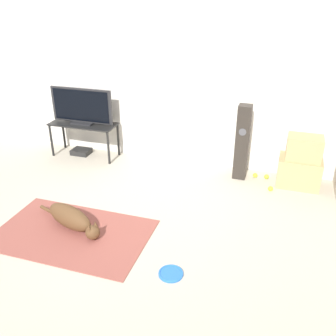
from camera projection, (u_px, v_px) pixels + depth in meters
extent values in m
plane|color=#BCB29E|center=(99.00, 231.00, 4.17)|extent=(12.00, 12.00, 0.00)
cube|color=silver|center=(159.00, 76.00, 5.41)|extent=(8.00, 0.06, 2.55)
cube|color=#934C42|center=(72.00, 234.00, 4.12)|extent=(1.68, 1.05, 0.01)
ellipsoid|color=brown|center=(70.00, 217.00, 4.17)|extent=(0.69, 0.43, 0.26)
sphere|color=brown|center=(93.00, 232.00, 3.99)|extent=(0.16, 0.16, 0.16)
cone|color=brown|center=(95.00, 224.00, 3.98)|extent=(0.05, 0.05, 0.07)
cone|color=brown|center=(89.00, 228.00, 3.92)|extent=(0.05, 0.05, 0.07)
cylinder|color=brown|center=(47.00, 210.00, 4.44)|extent=(0.21, 0.11, 0.04)
cylinder|color=blue|center=(171.00, 274.00, 3.54)|extent=(0.24, 0.24, 0.02)
torus|color=blue|center=(171.00, 273.00, 3.53)|extent=(0.24, 0.24, 0.02)
cube|color=tan|center=(299.00, 172.00, 5.04)|extent=(0.55, 0.39, 0.40)
cube|color=tan|center=(304.00, 148.00, 4.88)|extent=(0.44, 0.32, 0.32)
cube|color=#2D2823|center=(242.00, 143.00, 5.11)|extent=(0.18, 0.18, 1.06)
cylinder|color=#4C4C51|center=(243.00, 132.00, 4.95)|extent=(0.10, 0.00, 0.10)
cube|color=black|center=(83.00, 124.00, 5.79)|extent=(1.05, 0.41, 0.02)
cylinder|color=black|center=(51.00, 141.00, 5.89)|extent=(0.04, 0.04, 0.52)
cylinder|color=black|center=(108.00, 148.00, 5.62)|extent=(0.04, 0.04, 0.52)
cylinder|color=black|center=(64.00, 133.00, 6.20)|extent=(0.04, 0.04, 0.52)
cylinder|color=black|center=(118.00, 140.00, 5.93)|extent=(0.04, 0.04, 0.52)
cube|color=#232326|center=(83.00, 123.00, 5.78)|extent=(0.35, 0.20, 0.02)
cube|color=#232326|center=(82.00, 105.00, 5.67)|extent=(0.99, 0.04, 0.52)
cube|color=black|center=(81.00, 106.00, 5.65)|extent=(0.92, 0.01, 0.47)
sphere|color=#C6E033|center=(267.00, 177.00, 5.28)|extent=(0.07, 0.07, 0.07)
sphere|color=#C6E033|center=(255.00, 175.00, 5.31)|extent=(0.07, 0.07, 0.07)
sphere|color=#C6E033|center=(270.00, 189.00, 4.97)|extent=(0.07, 0.07, 0.07)
cube|color=black|center=(81.00, 152.00, 6.05)|extent=(0.29, 0.23, 0.08)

